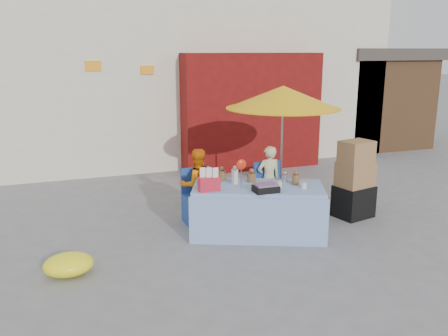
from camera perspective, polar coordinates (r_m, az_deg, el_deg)
name	(u,v)px	position (r m, az deg, el deg)	size (l,w,h in m)	color
ground	(223,250)	(6.57, -0.16, -9.87)	(80.00, 80.00, 0.00)	slate
backdrop	(147,33)	(13.42, -9.21, 15.73)	(14.00, 8.00, 7.80)	silver
market_table	(257,209)	(7.01, 4.04, -4.99)	(2.13, 1.58, 1.17)	#92B7EA
chair_left	(200,207)	(7.50, -2.95, -4.70)	(0.49, 0.48, 0.85)	#204093
chair_right	(272,199)	(7.93, 5.75, -3.70)	(0.49, 0.48, 0.85)	#204093
vendor_orange	(197,185)	(7.53, -3.27, -2.03)	(0.57, 0.44, 1.17)	orange
vendor_beige	(269,179)	(7.96, 5.39, -1.32)	(0.41, 0.27, 1.13)	beige
umbrella	(283,98)	(7.98, 7.12, 8.38)	(1.90, 1.90, 2.09)	gray
box_stack	(355,182)	(7.94, 15.44, -1.65)	(0.66, 0.58, 1.27)	black
tarp_bundle	(68,265)	(6.15, -18.21, -10.98)	(0.60, 0.48, 0.27)	#FFFA1A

